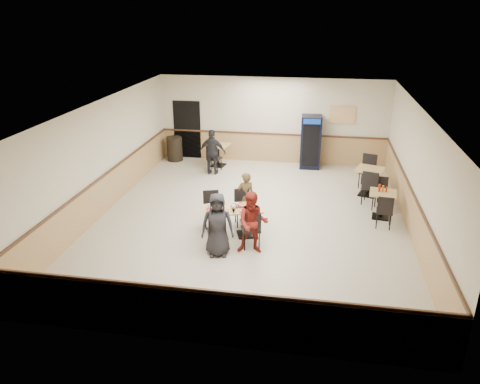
% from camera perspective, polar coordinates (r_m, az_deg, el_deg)
% --- Properties ---
extents(ground, '(10.00, 10.00, 0.00)m').
position_cam_1_polar(ground, '(12.39, 1.35, -3.31)').
color(ground, beige).
rests_on(ground, ground).
extents(room_shell, '(10.00, 10.00, 10.00)m').
position_cam_1_polar(room_shell, '(14.43, 9.86, 2.55)').
color(room_shell, silver).
rests_on(room_shell, ground).
extents(main_table, '(1.54, 1.09, 0.75)m').
position_cam_1_polar(main_table, '(11.29, -0.92, -3.14)').
color(main_table, black).
rests_on(main_table, ground).
extents(main_chairs, '(1.68, 1.93, 0.95)m').
position_cam_1_polar(main_chairs, '(11.29, -1.17, -3.26)').
color(main_chairs, black).
rests_on(main_chairs, ground).
extents(diner_woman_left, '(0.81, 0.61, 1.48)m').
position_cam_1_polar(diner_woman_left, '(10.38, -2.77, -4.00)').
color(diner_woman_left, black).
rests_on(diner_woman_left, ground).
extents(diner_woman_right, '(0.76, 0.62, 1.46)m').
position_cam_1_polar(diner_woman_right, '(10.48, 1.57, -3.79)').
color(diner_woman_right, maroon).
rests_on(diner_woman_right, ground).
extents(diner_man_opposite, '(0.58, 0.51, 1.33)m').
position_cam_1_polar(diner_man_opposite, '(12.05, 0.66, -0.60)').
color(diner_man_opposite, brown).
rests_on(diner_man_opposite, ground).
extents(lone_diner, '(0.90, 0.41, 1.51)m').
position_cam_1_polar(lone_diner, '(15.50, -3.37, 4.87)').
color(lone_diner, black).
rests_on(lone_diner, ground).
extents(tabletop_clutter, '(1.25, 0.89, 0.12)m').
position_cam_1_polar(tabletop_clutter, '(11.12, -0.86, -1.99)').
color(tabletop_clutter, '#AD0B21').
rests_on(tabletop_clutter, main_table).
extents(side_table_near, '(0.75, 0.75, 0.72)m').
position_cam_1_polar(side_table_near, '(12.84, 16.94, -1.04)').
color(side_table_near, black).
rests_on(side_table_near, ground).
extents(side_table_near_chair_south, '(0.47, 0.47, 0.91)m').
position_cam_1_polar(side_table_near_chair_south, '(12.33, 17.22, -2.16)').
color(side_table_near_chair_south, black).
rests_on(side_table_near_chair_south, ground).
extents(side_table_near_chair_north, '(0.47, 0.47, 0.91)m').
position_cam_1_polar(side_table_near_chair_north, '(13.38, 16.67, -0.19)').
color(side_table_near_chair_north, black).
rests_on(side_table_near_chair_north, ground).
extents(side_table_far, '(0.96, 0.96, 0.82)m').
position_cam_1_polar(side_table_far, '(14.26, 15.47, 1.70)').
color(side_table_far, black).
rests_on(side_table_far, ground).
extents(side_table_far_chair_south, '(0.60, 0.60, 1.04)m').
position_cam_1_polar(side_table_far_chair_south, '(13.66, 15.69, 0.66)').
color(side_table_far_chair_south, black).
rests_on(side_table_far_chair_south, ground).
extents(side_table_far_chair_north, '(0.60, 0.60, 1.04)m').
position_cam_1_polar(side_table_far_chair_north, '(14.89, 15.25, 2.46)').
color(side_table_far_chair_north, black).
rests_on(side_table_far_chair_north, ground).
extents(condiment_caddy, '(0.23, 0.06, 0.20)m').
position_cam_1_polar(condiment_caddy, '(12.77, 16.94, 0.42)').
color(condiment_caddy, '#A51C0B').
rests_on(condiment_caddy, side_table_near).
extents(back_table, '(0.83, 0.83, 0.76)m').
position_cam_1_polar(back_table, '(16.38, -2.68, 4.91)').
color(back_table, black).
rests_on(back_table, ground).
extents(back_table_chair_lone, '(0.52, 0.52, 0.97)m').
position_cam_1_polar(back_table_chair_lone, '(15.82, -3.14, 4.20)').
color(back_table_chair_lone, black).
rests_on(back_table_chair_lone, ground).
extents(pepsi_cooler, '(0.72, 0.72, 1.81)m').
position_cam_1_polar(pepsi_cooler, '(16.29, 8.60, 6.06)').
color(pepsi_cooler, black).
rests_on(pepsi_cooler, ground).
extents(trash_bin, '(0.55, 0.55, 0.87)m').
position_cam_1_polar(trash_bin, '(17.15, -7.97, 5.25)').
color(trash_bin, black).
rests_on(trash_bin, ground).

